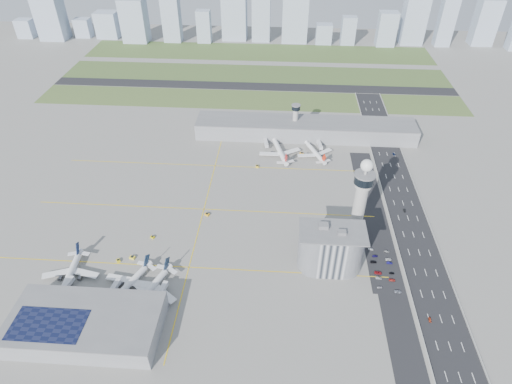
# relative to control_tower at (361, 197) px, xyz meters

# --- Properties ---
(ground) EXTENTS (1000.00, 1000.00, 0.00)m
(ground) POSITION_rel_control_tower_xyz_m (-72.00, -8.00, -35.04)
(ground) COLOR gray
(grass_strip_0) EXTENTS (480.00, 50.00, 0.08)m
(grass_strip_0) POSITION_rel_control_tower_xyz_m (-92.00, 217.00, -35.00)
(grass_strip_0) COLOR #3C5126
(grass_strip_0) RESTS_ON ground
(grass_strip_1) EXTENTS (480.00, 60.00, 0.08)m
(grass_strip_1) POSITION_rel_control_tower_xyz_m (-92.00, 292.00, -35.00)
(grass_strip_1) COLOR #425729
(grass_strip_1) RESTS_ON ground
(grass_strip_2) EXTENTS (480.00, 70.00, 0.08)m
(grass_strip_2) POSITION_rel_control_tower_xyz_m (-92.00, 372.00, -35.00)
(grass_strip_2) COLOR #47612E
(grass_strip_2) RESTS_ON ground
(runway) EXTENTS (480.00, 22.00, 0.10)m
(runway) POSITION_rel_control_tower_xyz_m (-92.00, 254.00, -34.98)
(runway) COLOR black
(runway) RESTS_ON ground
(highway) EXTENTS (28.00, 500.00, 0.10)m
(highway) POSITION_rel_control_tower_xyz_m (43.00, -8.00, -34.99)
(highway) COLOR black
(highway) RESTS_ON ground
(barrier_left) EXTENTS (0.60, 500.00, 1.20)m
(barrier_left) POSITION_rel_control_tower_xyz_m (29.00, -8.00, -34.44)
(barrier_left) COLOR #9E9E99
(barrier_left) RESTS_ON ground
(barrier_right) EXTENTS (0.60, 500.00, 1.20)m
(barrier_right) POSITION_rel_control_tower_xyz_m (57.00, -8.00, -34.44)
(barrier_right) COLOR #9E9E99
(barrier_right) RESTS_ON ground
(landside_road) EXTENTS (18.00, 260.00, 0.08)m
(landside_road) POSITION_rel_control_tower_xyz_m (18.00, -18.00, -35.00)
(landside_road) COLOR black
(landside_road) RESTS_ON ground
(parking_lot) EXTENTS (20.00, 44.00, 0.10)m
(parking_lot) POSITION_rel_control_tower_xyz_m (16.00, -30.00, -34.99)
(parking_lot) COLOR black
(parking_lot) RESTS_ON ground
(taxiway_line_h_0) EXTENTS (260.00, 0.60, 0.01)m
(taxiway_line_h_0) POSITION_rel_control_tower_xyz_m (-112.00, -38.00, -35.04)
(taxiway_line_h_0) COLOR yellow
(taxiway_line_h_0) RESTS_ON ground
(taxiway_line_h_1) EXTENTS (260.00, 0.60, 0.01)m
(taxiway_line_h_1) POSITION_rel_control_tower_xyz_m (-112.00, 22.00, -35.04)
(taxiway_line_h_1) COLOR yellow
(taxiway_line_h_1) RESTS_ON ground
(taxiway_line_h_2) EXTENTS (260.00, 0.60, 0.01)m
(taxiway_line_h_2) POSITION_rel_control_tower_xyz_m (-112.00, 82.00, -35.04)
(taxiway_line_h_2) COLOR yellow
(taxiway_line_h_2) RESTS_ON ground
(taxiway_line_v) EXTENTS (0.60, 260.00, 0.01)m
(taxiway_line_v) POSITION_rel_control_tower_xyz_m (-112.00, 22.00, -35.04)
(taxiway_line_v) COLOR yellow
(taxiway_line_v) RESTS_ON ground
(control_tower) EXTENTS (14.00, 14.00, 64.50)m
(control_tower) POSITION_rel_control_tower_xyz_m (0.00, 0.00, 0.00)
(control_tower) COLOR #ADAAA5
(control_tower) RESTS_ON ground
(secondary_tower) EXTENTS (8.60, 8.60, 31.90)m
(secondary_tower) POSITION_rel_control_tower_xyz_m (-42.00, 142.00, -16.24)
(secondary_tower) COLOR #ADAAA5
(secondary_tower) RESTS_ON ground
(admin_building) EXTENTS (42.00, 24.00, 33.50)m
(admin_building) POSITION_rel_control_tower_xyz_m (-20.01, -30.00, -19.74)
(admin_building) COLOR #B2B2B7
(admin_building) RESTS_ON ground
(terminal_pier) EXTENTS (210.00, 32.00, 15.80)m
(terminal_pier) POSITION_rel_control_tower_xyz_m (-32.00, 140.00, -27.14)
(terminal_pier) COLOR gray
(terminal_pier) RESTS_ON ground
(near_terminal) EXTENTS (84.00, 42.00, 13.00)m
(near_terminal) POSITION_rel_control_tower_xyz_m (-160.07, -90.02, -28.62)
(near_terminal) COLOR gray
(near_terminal) RESTS_ON ground
(airplane_near_a) EXTENTS (39.65, 45.60, 12.04)m
(airplane_near_a) POSITION_rel_control_tower_xyz_m (-185.73, -52.52, -29.02)
(airplane_near_a) COLOR white
(airplane_near_a) RESTS_ON ground
(airplane_near_b) EXTENTS (49.71, 52.95, 11.79)m
(airplane_near_b) POSITION_rel_control_tower_xyz_m (-145.79, -58.01, -29.15)
(airplane_near_b) COLOR white
(airplane_near_b) RESTS_ON ground
(airplane_near_c) EXTENTS (51.01, 54.78, 12.36)m
(airplane_near_c) POSITION_rel_control_tower_xyz_m (-131.60, -61.37, -28.86)
(airplane_near_c) COLOR white
(airplane_near_c) RESTS_ON ground
(airplane_far_a) EXTENTS (49.98, 54.65, 12.79)m
(airplane_far_a) POSITION_rel_control_tower_xyz_m (-55.54, 104.73, -28.65)
(airplane_far_a) COLOR white
(airplane_far_a) RESTS_ON ground
(airplane_far_b) EXTENTS (47.10, 50.24, 11.21)m
(airplane_far_b) POSITION_rel_control_tower_xyz_m (-23.59, 105.52, -29.44)
(airplane_far_b) COLOR white
(airplane_far_b) RESTS_ON ground
(jet_bridge_near_0) EXTENTS (5.39, 14.31, 5.70)m
(jet_bridge_near_0) POSITION_rel_control_tower_xyz_m (-185.00, -69.00, -32.19)
(jet_bridge_near_0) COLOR silver
(jet_bridge_near_0) RESTS_ON ground
(jet_bridge_near_1) EXTENTS (5.39, 14.31, 5.70)m
(jet_bridge_near_1) POSITION_rel_control_tower_xyz_m (-155.00, -69.00, -32.19)
(jet_bridge_near_1) COLOR silver
(jet_bridge_near_1) RESTS_ON ground
(jet_bridge_near_2) EXTENTS (5.39, 14.31, 5.70)m
(jet_bridge_near_2) POSITION_rel_control_tower_xyz_m (-125.00, -69.00, -32.19)
(jet_bridge_near_2) COLOR silver
(jet_bridge_near_2) RESTS_ON ground
(jet_bridge_far_0) EXTENTS (5.39, 14.31, 5.70)m
(jet_bridge_far_0) POSITION_rel_control_tower_xyz_m (-70.00, 124.00, -32.19)
(jet_bridge_far_0) COLOR silver
(jet_bridge_far_0) RESTS_ON ground
(jet_bridge_far_1) EXTENTS (5.39, 14.31, 5.70)m
(jet_bridge_far_1) POSITION_rel_control_tower_xyz_m (-20.00, 124.00, -32.19)
(jet_bridge_far_1) COLOR silver
(jet_bridge_far_1) RESTS_ON ground
(tug_0) EXTENTS (3.51, 3.74, 1.79)m
(tug_0) POSITION_rel_control_tower_xyz_m (-160.17, -36.07, -34.15)
(tug_0) COLOR yellow
(tug_0) RESTS_ON ground
(tug_1) EXTENTS (3.87, 3.01, 2.02)m
(tug_1) POSITION_rel_control_tower_xyz_m (-151.61, -32.68, -34.03)
(tug_1) COLOR yellow
(tug_1) RESTS_ON ground
(tug_2) EXTENTS (3.42, 3.03, 1.65)m
(tug_2) POSITION_rel_control_tower_xyz_m (-143.22, -12.03, -34.21)
(tug_2) COLOR gold
(tug_2) RESTS_ON ground
(tug_3) EXTENTS (4.17, 3.79, 2.00)m
(tug_3) POSITION_rel_control_tower_xyz_m (-108.36, 15.16, -34.04)
(tug_3) COLOR gold
(tug_3) RESTS_ON ground
(tug_4) EXTENTS (2.72, 3.60, 1.93)m
(tug_4) POSITION_rel_control_tower_xyz_m (-74.86, 82.59, -34.08)
(tug_4) COLOR yellow
(tug_4) RESTS_ON ground
(tug_5) EXTENTS (3.95, 4.21, 2.01)m
(tug_5) POSITION_rel_control_tower_xyz_m (-35.40, 106.00, -34.03)
(tug_5) COLOR orange
(tug_5) RESTS_ON ground
(car_lot_0) EXTENTS (3.29, 1.60, 1.08)m
(car_lot_0) POSITION_rel_control_tower_xyz_m (10.90, -47.06, -34.50)
(car_lot_0) COLOR #BCBAC3
(car_lot_0) RESTS_ON ground
(car_lot_1) EXTENTS (3.97, 1.54, 1.29)m
(car_lot_1) POSITION_rel_control_tower_xyz_m (11.47, -39.45, -34.40)
(car_lot_1) COLOR gray
(car_lot_1) RESTS_ON ground
(car_lot_2) EXTENTS (4.92, 2.60, 1.32)m
(car_lot_2) POSITION_rel_control_tower_xyz_m (11.78, -34.98, -34.38)
(car_lot_2) COLOR #A5171E
(car_lot_2) RESTS_ON ground
(car_lot_3) EXTENTS (4.23, 1.95, 1.20)m
(car_lot_3) POSITION_rel_control_tower_xyz_m (10.23, -25.45, -34.44)
(car_lot_3) COLOR black
(car_lot_3) RESTS_ON ground
(car_lot_4) EXTENTS (3.77, 1.82, 1.24)m
(car_lot_4) POSITION_rel_control_tower_xyz_m (12.11, -19.89, -34.42)
(car_lot_4) COLOR #181056
(car_lot_4) RESTS_ON ground
(car_lot_5) EXTENTS (3.53, 1.49, 1.14)m
(car_lot_5) POSITION_rel_control_tower_xyz_m (10.15, -13.50, -34.47)
(car_lot_5) COLOR silver
(car_lot_5) RESTS_ON ground
(car_lot_6) EXTENTS (4.31, 2.06, 1.19)m
(car_lot_6) POSITION_rel_control_tower_xyz_m (21.62, -49.76, -34.45)
(car_lot_6) COLOR gray
(car_lot_6) RESTS_ON ground
(car_lot_7) EXTENTS (4.15, 1.85, 1.18)m
(car_lot_7) POSITION_rel_control_tower_xyz_m (19.80, -40.53, -34.45)
(car_lot_7) COLOR #AB2620
(car_lot_7) RESTS_ON ground
(car_lot_8) EXTENTS (3.23, 1.34, 1.09)m
(car_lot_8) POSITION_rel_control_tower_xyz_m (20.69, -34.67, -34.49)
(car_lot_8) COLOR black
(car_lot_8) RESTS_ON ground
(car_lot_9) EXTENTS (3.74, 1.33, 1.23)m
(car_lot_9) POSITION_rel_control_tower_xyz_m (20.74, -25.65, -34.43)
(car_lot_9) COLOR navy
(car_lot_9) RESTS_ON ground
(car_lot_10) EXTENTS (4.15, 2.18, 1.11)m
(car_lot_10) POSITION_rel_control_tower_xyz_m (20.63, -22.44, -34.48)
(car_lot_10) COLOR white
(car_lot_10) RESTS_ON ground
(car_lot_11) EXTENTS (3.84, 1.66, 1.10)m
(car_lot_11) POSITION_rel_control_tower_xyz_m (20.90, -14.94, -34.49)
(car_lot_11) COLOR #A2A2A3
(car_lot_11) RESTS_ON ground
(car_hw_0) EXTENTS (1.60, 3.56, 1.19)m
(car_hw_0) POSITION_rel_control_tower_xyz_m (36.24, -69.43, -34.45)
(car_hw_0) COLOR #A8371B
(car_hw_0) RESTS_ON ground
(car_hw_1) EXTENTS (1.57, 3.64, 1.17)m
(car_hw_1) POSITION_rel_control_tower_xyz_m (41.97, 30.10, -34.46)
(car_hw_1) COLOR black
(car_hw_1) RESTS_ON ground
(car_hw_2) EXTENTS (2.47, 4.21, 1.10)m
(car_hw_2) POSITION_rel_control_tower_xyz_m (49.01, 111.38, -34.49)
(car_hw_2) COLOR navy
(car_hw_2) RESTS_ON ground
(car_hw_4) EXTENTS (1.86, 3.68, 1.20)m
(car_hw_4) POSITION_rel_control_tower_xyz_m (35.99, 170.22, -34.44)
(car_hw_4) COLOR gray
(car_hw_4) RESTS_ON ground
(skyline_bldg_0) EXTENTS (24.05, 19.24, 26.50)m
(skyline_bldg_0) POSITION_rel_control_tower_xyz_m (-449.77, 413.70, -21.79)
(skyline_bldg_0) COLOR #9EADC1
(skyline_bldg_0) RESTS_ON ground
(skyline_bldg_1) EXTENTS (37.63, 30.10, 65.60)m
(skyline_bldg_1) POSITION_rel_control_tower_xyz_m (-403.22, 409.61, -2.24)
(skyline_bldg_1) COLOR #9EADC1
(skyline_bldg_1) RESTS_ON ground
(skyline_bldg_2) EXTENTS (22.81, 18.25, 26.79)m
(skyline_bldg_2) POSITION_rel_control_tower_xyz_m (-363.25, 422.16, -21.65)
(skyline_bldg_2) COLOR #9EADC1
(skyline_bldg_2) RESTS_ON ground
(skyline_bldg_3) EXTENTS (32.30, 25.84, 36.93)m
(skyline_bldg_3) POSITION_rel_control_tower_xyz_m (-324.58, 423.35, -16.58)
(skyline_bldg_3) COLOR #9EADC1
(skyline_bldg_3) RESTS_ON ground
(skyline_bldg_4) EXTENTS (35.81, 28.65, 60.36)m
(skyline_bldg_4) POSITION_rel_control_tower_xyz_m (-276.47, 407.19, -4.86)
(skyline_bldg_4) COLOR #9EADC1
(skyline_bldg_4) RESTS_ON ground
(skyline_bldg_5) EXTENTS (25.49, 20.39, 66.89)m
(skyline_bldg_5) POSITION_rel_control_tower_xyz_m (-222.11, 411.66, -1.60)
(skyline_bldg_5) COLOR #9EADC1
(skyline_bldg_5) RESTS_ON ground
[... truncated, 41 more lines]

